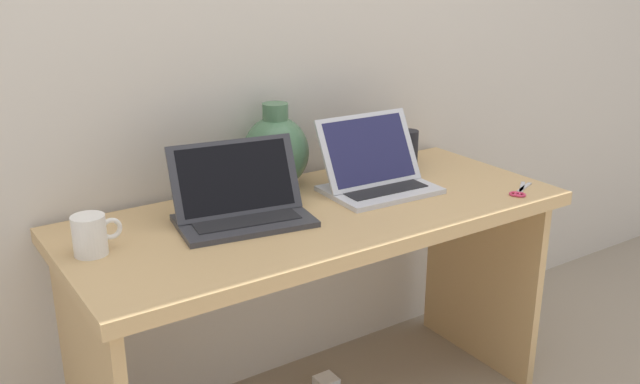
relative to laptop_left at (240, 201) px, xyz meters
The scene contains 9 objects.
back_wall 0.57m from the laptop_left, 52.46° to the left, with size 4.40×0.04×2.40m, color beige.
desk 0.31m from the laptop_left, 12.20° to the right, with size 1.42×0.60×0.70m.
laptop_left is the anchor object (origin of this frame).
laptop_right 0.45m from the laptop_left, ahead, with size 0.33×0.25×0.22m.
green_vase 0.30m from the laptop_left, 40.52° to the left, with size 0.20×0.20×0.26m.
coffee_mug 0.40m from the laptop_left, behind, with size 0.12×0.08×0.10m.
pen_cup 0.72m from the laptop_left, 11.60° to the left, with size 0.07×0.07×0.17m.
scissors 0.84m from the laptop_left, 18.41° to the right, with size 0.14×0.10×0.01m.
power_brick 0.82m from the laptop_left, 14.38° to the left, with size 0.07×0.07×0.03m, color white.
Camera 1 is at (-1.02, -1.54, 1.40)m, focal length 39.46 mm.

